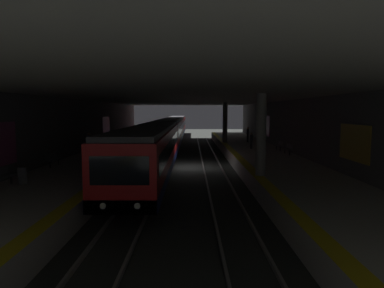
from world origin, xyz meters
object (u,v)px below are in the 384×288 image
Objects in this scene: pillar_near at (261,135)px; bench_right_far at (117,137)px; bench_right_mid at (53,158)px; person_walking_mid at (89,142)px; pillar_far at (225,123)px; bench_left_near at (288,148)px; bench_right_near at (1,176)px; trash_bin at (22,176)px; person_waiting_near at (248,134)px; metro_train at (170,132)px; bench_left_mid at (279,145)px; person_standing_far at (251,140)px.

pillar_near reaches higher than bench_right_far.
bench_right_mid is 1.02× the size of person_walking_mid.
pillar_far is 11.90m from bench_left_near.
bench_left_near and bench_right_near have the same top height.
pillar_far is 25.70m from trash_bin.
bench_right_mid is at bearing 0.00° from bench_right_near.
pillar_near is 20.60m from person_waiting_near.
metro_train is at bearing -26.76° from person_walking_mid.
bench_left_mid is (-8.07, -4.18, -1.75)m from pillar_far.
person_walking_mid is (-12.48, 6.29, -0.07)m from metro_train.
metro_train is 12.91m from person_standing_far.
bench_right_near is (-12.10, 17.07, 0.00)m from bench_left_near.
bench_left_near is at bearing -142.85° from metro_train.
bench_right_far is at bearing 1.71° from trash_bin.
pillar_near reaches higher than person_waiting_near.
bench_right_far is at bearing 0.20° from person_walking_mid.
person_walking_mid is at bearing 100.41° from person_standing_far.
trash_bin is (-2.31, 12.15, -1.85)m from pillar_near.
bench_left_mid is at bearing -48.41° from trash_bin.
bench_left_near is 21.46m from bench_right_far.
person_standing_far is at bearing -41.31° from trash_bin.
pillar_near reaches higher than person_walking_mid.
bench_right_far is at bearing 100.34° from metro_train.
bench_left_near is at bearing -24.33° from pillar_near.
pillar_near reaches higher than bench_right_near.
pillar_far is (20.26, 0.00, 0.00)m from pillar_near.
metro_train is 26.35m from trash_bin.
person_waiting_near is (0.13, -2.65, -1.32)m from pillar_far.
person_walking_mid is at bearing -0.17° from bench_right_near.
bench_right_mid is 19.08m from bench_right_far.
bench_left_mid is 1.00× the size of bench_right_near.
person_walking_mid reaches higher than person_standing_far.
pillar_near is at bearing 180.00° from pillar_far.
pillar_near is 2.68× the size of bench_right_far.
metro_train is at bearing 40.75° from person_standing_far.
metro_train is 17.78m from bench_left_near.
bench_left_mid and bench_right_mid have the same top height.
person_walking_mid is 1.09× the size of person_standing_far.
metro_train is at bearing 64.20° from pillar_far.
pillar_far is 0.08× the size of metro_train.
bench_left_near is 1.11× the size of person_standing_far.
bench_left_mid is 0.97× the size of person_waiting_near.
bench_left_mid is at bearing -62.22° from bench_right_mid.
person_standing_far reaches higher than bench_left_mid.
bench_left_near is 11.24m from person_waiting_near.
bench_left_near is at bearing -127.32° from bench_right_far.
bench_right_near is 2.00× the size of trash_bin.
bench_left_mid is (12.18, -4.18, -1.75)m from pillar_near.
metro_train is 69.76× the size of trash_bin.
bench_right_near is 22.13m from person_standing_far.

